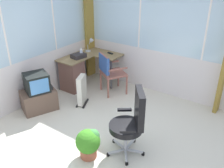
{
  "coord_description": "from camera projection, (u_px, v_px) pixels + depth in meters",
  "views": [
    {
      "loc": [
        -2.39,
        -1.87,
        2.63
      ],
      "look_at": [
        0.78,
        0.36,
        0.73
      ],
      "focal_mm": 39.65,
      "sensor_mm": 36.0,
      "label": 1
    }
  ],
  "objects": [
    {
      "name": "ground",
      "position": [
        102.0,
        151.0,
        3.89
      ],
      "size": [
        5.56,
        5.19,
        0.06
      ],
      "primitive_type": "cube",
      "color": "beige"
    },
    {
      "name": "north_window_panel",
      "position": [
        5.0,
        41.0,
        4.36
      ],
      "size": [
        4.56,
        0.07,
        2.78
      ],
      "color": "silver",
      "rests_on": "ground"
    },
    {
      "name": "east_window_panel",
      "position": [
        171.0,
        32.0,
        4.97
      ],
      "size": [
        0.07,
        4.19,
        2.78
      ],
      "color": "silver",
      "rests_on": "ground"
    },
    {
      "name": "curtain_corner",
      "position": [
        90.0,
        23.0,
        5.92
      ],
      "size": [
        0.3,
        0.1,
        2.68
      ],
      "primitive_type": "cube",
      "rotation": [
        0.0,
        0.0,
        -0.1
      ],
      "color": "olive",
      "rests_on": "ground"
    },
    {
      "name": "desk",
      "position": [
        74.0,
        72.0,
        5.61
      ],
      "size": [
        1.24,
        1.02,
        0.72
      ],
      "color": "olive",
      "rests_on": "ground"
    },
    {
      "name": "desk_lamp",
      "position": [
        91.0,
        43.0,
        5.87
      ],
      "size": [
        0.22,
        0.19,
        0.32
      ],
      "color": "#B2B7BC",
      "rests_on": "desk"
    },
    {
      "name": "tv_remote",
      "position": [
        110.0,
        53.0,
        5.78
      ],
      "size": [
        0.07,
        0.16,
        0.02
      ],
      "primitive_type": "cube",
      "rotation": [
        0.0,
        0.0,
        -0.17
      ],
      "color": "black",
      "rests_on": "desk"
    },
    {
      "name": "spray_bottle",
      "position": [
        81.0,
        52.0,
        5.56
      ],
      "size": [
        0.06,
        0.06,
        0.22
      ],
      "color": "silver",
      "rests_on": "desk"
    },
    {
      "name": "paper_tray",
      "position": [
        78.0,
        56.0,
        5.52
      ],
      "size": [
        0.34,
        0.28,
        0.09
      ],
      "primitive_type": "cube",
      "rotation": [
        0.0,
        0.0,
        -0.19
      ],
      "color": "#2B2728",
      "rests_on": "desk"
    },
    {
      "name": "wooden_armchair",
      "position": [
        108.0,
        69.0,
        5.32
      ],
      "size": [
        0.66,
        0.66,
        0.91
      ],
      "color": "#945A4E",
      "rests_on": "ground"
    },
    {
      "name": "office_chair",
      "position": [
        132.0,
        120.0,
        3.58
      ],
      "size": [
        0.61,
        0.6,
        1.06
      ],
      "color": "#B7B7BF",
      "rests_on": "ground"
    },
    {
      "name": "tv_on_stand",
      "position": [
        38.0,
        94.0,
        4.8
      ],
      "size": [
        0.76,
        0.66,
        0.77
      ],
      "color": "brown",
      "rests_on": "ground"
    },
    {
      "name": "space_heater",
      "position": [
        82.0,
        90.0,
        5.02
      ],
      "size": [
        0.41,
        0.3,
        0.63
      ],
      "color": "silver",
      "rests_on": "ground"
    },
    {
      "name": "potted_plant",
      "position": [
        89.0,
        142.0,
        3.63
      ],
      "size": [
        0.37,
        0.37,
        0.46
      ],
      "color": "#A7583D",
      "rests_on": "ground"
    }
  ]
}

